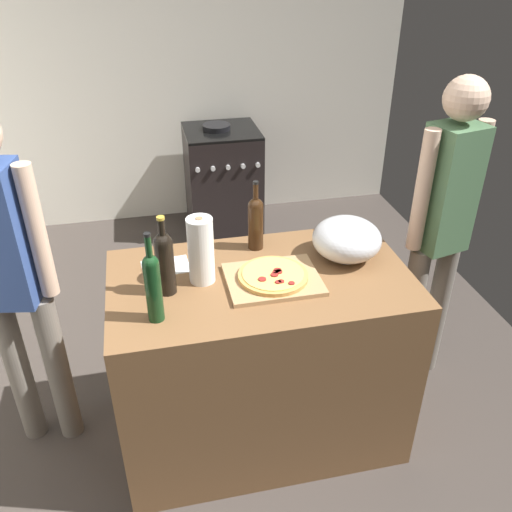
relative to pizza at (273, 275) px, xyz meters
name	(u,v)px	position (x,y,z in m)	size (l,w,h in m)	color
ground_plane	(198,318)	(-0.25, 1.05, -0.98)	(4.00, 3.79, 0.02)	#3F3833
kitchen_wall_rear	(164,66)	(-0.25, 2.70, 0.33)	(4.00, 0.10, 2.60)	silver
counter	(260,359)	(-0.04, 0.04, -0.50)	(1.32, 0.76, 0.94)	brown
cutting_board	(273,279)	(0.00, 0.00, -0.02)	(0.40, 0.32, 0.02)	tan
pizza	(273,275)	(0.00, 0.00, 0.00)	(0.30, 0.30, 0.03)	tan
mixing_bowl	(347,239)	(0.37, 0.12, 0.07)	(0.32, 0.32, 0.19)	#B2B2B7
paper_towel_roll	(201,250)	(-0.30, 0.08, 0.12)	(0.11, 0.11, 0.30)	white
wine_bottle_clear	(153,284)	(-0.51, -0.16, 0.13)	(0.06, 0.06, 0.38)	#143819
wine_bottle_green	(256,221)	(-0.01, 0.30, 0.11)	(0.07, 0.07, 0.34)	#331E0F
wine_bottle_amber	(165,260)	(-0.45, 0.02, 0.12)	(0.08, 0.08, 0.35)	black
recipe_sheet	(166,267)	(-0.44, 0.22, -0.03)	(0.21, 0.15, 0.00)	white
stove	(223,180)	(0.14, 2.30, -0.53)	(0.59, 0.58, 0.91)	black
person_in_stripes	(12,274)	(-1.09, 0.24, 0.01)	(0.37, 0.24, 1.69)	slate
person_in_red	(442,221)	(0.94, 0.27, 0.02)	(0.39, 0.25, 1.70)	slate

